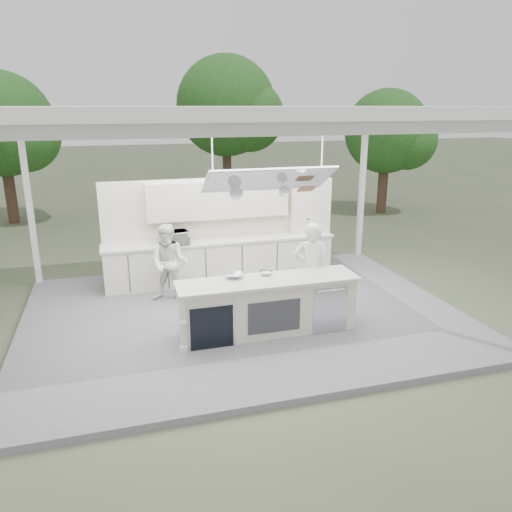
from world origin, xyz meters
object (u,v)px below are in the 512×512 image
object	(u,v)px
back_counter	(221,260)
head_chef	(311,270)
demo_island	(267,306)
sous_chef	(169,263)

from	to	relation	value
back_counter	head_chef	distance (m)	2.64
demo_island	sous_chef	world-z (taller)	sous_chef
head_chef	sous_chef	xyz separation A→B (m)	(-2.40, 1.44, -0.10)
demo_island	sous_chef	size ratio (longest dim) A/B	1.99
demo_island	back_counter	world-z (taller)	same
back_counter	sous_chef	size ratio (longest dim) A/B	3.25
sous_chef	head_chef	bearing A→B (deg)	-7.47
back_counter	head_chef	xyz separation A→B (m)	(1.17, -2.33, 0.41)
head_chef	back_counter	bearing A→B (deg)	-44.58
demo_island	sous_chef	xyz separation A→B (m)	(-1.41, 1.92, 0.31)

